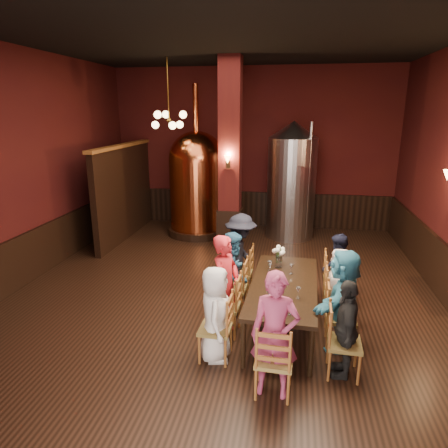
% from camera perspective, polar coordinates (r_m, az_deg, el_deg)
% --- Properties ---
extents(room, '(10.00, 10.02, 4.50)m').
position_cam_1_polar(room, '(6.76, -0.30, 6.81)').
color(room, black).
rests_on(room, ground).
extents(wainscot_back, '(7.90, 0.08, 1.00)m').
position_cam_1_polar(wainscot_back, '(11.93, 3.90, 2.24)').
color(wainscot_back, black).
rests_on(wainscot_back, ground).
extents(wainscot_left, '(0.08, 9.90, 1.00)m').
position_cam_1_polar(wainscot_left, '(8.81, -26.65, -4.52)').
color(wainscot_left, black).
rests_on(wainscot_left, ground).
extents(column, '(0.58, 0.58, 4.50)m').
position_cam_1_polar(column, '(9.55, 0.90, 9.50)').
color(column, '#41110E').
rests_on(column, ground).
extents(partition, '(0.22, 3.50, 2.40)m').
position_cam_1_polar(partition, '(10.92, -14.05, 4.27)').
color(partition, black).
rests_on(partition, ground).
extents(pendant_cluster, '(0.90, 0.90, 1.70)m').
position_cam_1_polar(pendant_cluster, '(9.93, -7.86, 14.53)').
color(pendant_cluster, '#A57226').
rests_on(pendant_cluster, room).
extents(sconce_column, '(0.20, 0.20, 0.36)m').
position_cam_1_polar(sconce_column, '(9.26, 0.60, 8.99)').
color(sconce_column, black).
rests_on(sconce_column, column).
extents(dining_table, '(1.09, 2.44, 0.75)m').
position_cam_1_polar(dining_table, '(6.30, 8.52, -8.98)').
color(dining_table, black).
rests_on(dining_table, ground).
extents(chair_0, '(0.48, 0.48, 0.92)m').
position_cam_1_polar(chair_0, '(5.63, -1.24, -14.63)').
color(chair_0, '#945C25').
rests_on(chair_0, ground).
extents(person_0, '(0.52, 0.71, 1.35)m').
position_cam_1_polar(person_0, '(5.53, -1.26, -12.72)').
color(person_0, white).
rests_on(person_0, ground).
extents(chair_1, '(0.48, 0.48, 0.92)m').
position_cam_1_polar(chair_1, '(6.21, 0.21, -11.55)').
color(chair_1, '#945C25').
rests_on(chair_1, ground).
extents(person_1, '(0.55, 0.67, 1.58)m').
position_cam_1_polar(person_1, '(6.06, 0.21, -8.80)').
color(person_1, red).
rests_on(person_1, ground).
extents(chair_2, '(0.48, 0.48, 0.92)m').
position_cam_1_polar(chair_2, '(6.79, 1.37, -9.03)').
color(chair_2, '#945C25').
rests_on(chair_2, ground).
extents(person_2, '(0.45, 0.74, 1.43)m').
position_cam_1_polar(person_2, '(6.68, 1.38, -7.06)').
color(person_2, '#25587D').
rests_on(person_2, ground).
extents(chair_3, '(0.48, 0.48, 0.92)m').
position_cam_1_polar(chair_3, '(7.39, 2.35, -6.87)').
color(chair_3, '#945C25').
rests_on(chair_3, ground).
extents(person_3, '(0.64, 1.04, 1.56)m').
position_cam_1_polar(person_3, '(7.27, 2.38, -4.55)').
color(person_3, black).
rests_on(person_3, ground).
extents(chair_4, '(0.48, 0.48, 0.92)m').
position_cam_1_polar(chair_4, '(5.55, 16.82, -15.91)').
color(chair_4, '#945C25').
rests_on(chair_4, ground).
extents(person_4, '(0.37, 0.79, 1.32)m').
position_cam_1_polar(person_4, '(5.45, 16.99, -14.10)').
color(person_4, black).
rests_on(person_4, ground).
extents(chair_5, '(0.48, 0.48, 0.92)m').
position_cam_1_polar(chair_5, '(6.13, 16.36, -12.64)').
color(chair_5, '#945C25').
rests_on(chair_5, ground).
extents(person_5, '(0.92, 1.45, 1.49)m').
position_cam_1_polar(person_5, '(6.00, 16.58, -10.23)').
color(person_5, teal).
rests_on(person_5, ground).
extents(chair_6, '(0.48, 0.48, 0.92)m').
position_cam_1_polar(chair_6, '(6.72, 15.99, -9.97)').
color(chair_6, '#945C25').
rests_on(chair_6, ground).
extents(person_6, '(0.41, 0.62, 1.26)m').
position_cam_1_polar(person_6, '(6.64, 16.11, -8.63)').
color(person_6, silver).
rests_on(person_6, ground).
extents(chair_7, '(0.48, 0.48, 0.92)m').
position_cam_1_polar(chair_7, '(7.32, 15.69, -7.71)').
color(chair_7, '#945C25').
rests_on(chair_7, ground).
extents(person_7, '(0.35, 0.65, 1.29)m').
position_cam_1_polar(person_7, '(7.25, 15.80, -6.36)').
color(person_7, black).
rests_on(person_7, ground).
extents(chair_8, '(0.48, 0.48, 0.92)m').
position_cam_1_polar(chair_8, '(5.07, 7.15, -18.66)').
color(chair_8, '#945C25').
rests_on(chair_8, ground).
extents(person_8, '(0.59, 0.41, 1.57)m').
position_cam_1_polar(person_8, '(4.89, 7.29, -15.51)').
color(person_8, '#9F355B').
rests_on(person_8, ground).
extents(copper_kettle, '(1.73, 1.73, 3.97)m').
position_cam_1_polar(copper_kettle, '(10.89, -3.86, 6.01)').
color(copper_kettle, black).
rests_on(copper_kettle, ground).
extents(steel_vessel, '(1.43, 1.43, 3.06)m').
position_cam_1_polar(steel_vessel, '(10.72, 9.62, 6.11)').
color(steel_vessel, '#B2B2B7').
rests_on(steel_vessel, ground).
extents(rose_vase, '(0.23, 0.23, 0.38)m').
position_cam_1_polar(rose_vase, '(6.81, 7.85, -4.16)').
color(rose_vase, white).
rests_on(rose_vase, dining_table).
extents(wine_glass_0, '(0.07, 0.07, 0.17)m').
position_cam_1_polar(wine_glass_0, '(5.83, 10.55, -9.64)').
color(wine_glass_0, white).
rests_on(wine_glass_0, dining_table).
extents(wine_glass_1, '(0.07, 0.07, 0.17)m').
position_cam_1_polar(wine_glass_1, '(6.62, 9.57, -6.37)').
color(wine_glass_1, white).
rests_on(wine_glass_1, dining_table).
extents(wine_glass_2, '(0.07, 0.07, 0.17)m').
position_cam_1_polar(wine_glass_2, '(6.89, 7.92, -5.40)').
color(wine_glass_2, white).
rests_on(wine_glass_2, dining_table).
extents(wine_glass_3, '(0.07, 0.07, 0.17)m').
position_cam_1_polar(wine_glass_3, '(6.72, 6.52, -5.91)').
color(wine_glass_3, white).
rests_on(wine_glass_3, dining_table).
extents(wine_glass_4, '(0.07, 0.07, 0.17)m').
position_cam_1_polar(wine_glass_4, '(5.88, 7.73, -9.26)').
color(wine_glass_4, white).
rests_on(wine_glass_4, dining_table).
extents(wine_glass_5, '(0.07, 0.07, 0.17)m').
position_cam_1_polar(wine_glass_5, '(5.65, 6.44, -10.32)').
color(wine_glass_5, white).
rests_on(wine_glass_5, dining_table).
extents(wine_glass_6, '(0.07, 0.07, 0.17)m').
position_cam_1_polar(wine_glass_6, '(6.57, 6.59, -6.43)').
color(wine_glass_6, white).
rests_on(wine_glass_6, dining_table).
extents(wine_glass_7, '(0.07, 0.07, 0.17)m').
position_cam_1_polar(wine_glass_7, '(5.38, 9.50, -11.87)').
color(wine_glass_7, white).
rests_on(wine_glass_7, dining_table).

